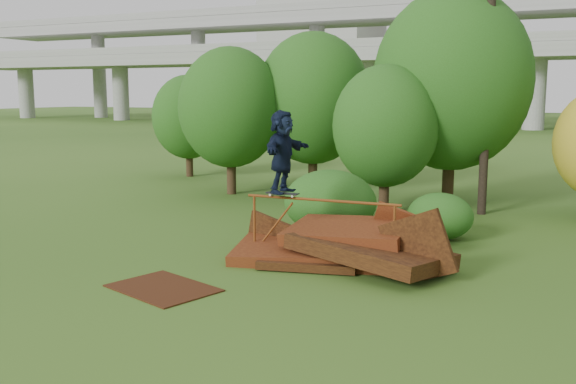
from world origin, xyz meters
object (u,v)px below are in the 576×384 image
at_px(scrap_pile, 342,247).
at_px(flat_plate, 163,288).
at_px(utility_pole, 490,36).
at_px(skater, 282,152).

xyz_separation_m(scrap_pile, flat_plate, (-2.55, -3.43, -0.37)).
relative_size(scrap_pile, utility_pole, 0.51).
xyz_separation_m(scrap_pile, skater, (-1.47, -0.13, 2.17)).
bearing_deg(skater, scrap_pile, -82.28).
distance_m(scrap_pile, utility_pole, 9.45).
height_order(skater, flat_plate, skater).
relative_size(scrap_pile, flat_plate, 2.69).
distance_m(flat_plate, utility_pole, 13.19).
xyz_separation_m(skater, utility_pole, (3.46, 7.72, 3.10)).
xyz_separation_m(scrap_pile, utility_pole, (2.00, 7.59, 5.26)).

